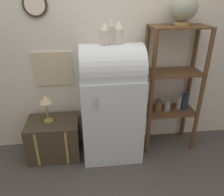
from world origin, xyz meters
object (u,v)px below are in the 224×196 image
(suitcase_trunk, at_px, (54,138))
(vase_center, at_px, (111,31))
(globe, at_px, (184,8))
(desk_lamp, at_px, (46,101))
(refrigerator, at_px, (112,102))
(vase_right, at_px, (119,33))
(vase_left, at_px, (104,34))

(suitcase_trunk, relative_size, vase_center, 2.24)
(suitcase_trunk, xyz_separation_m, globe, (1.50, 0.07, 1.50))
(desk_lamp, bearing_deg, suitcase_trunk, -15.48)
(suitcase_trunk, distance_m, globe, 2.13)
(refrigerator, relative_size, desk_lamp, 4.13)
(vase_center, height_order, vase_right, vase_center)
(vase_left, height_order, vase_right, vase_right)
(desk_lamp, bearing_deg, vase_right, -1.86)
(suitcase_trunk, distance_m, vase_center, 1.48)
(vase_left, xyz_separation_m, desk_lamp, (-0.69, 0.04, -0.76))
(globe, bearing_deg, desk_lamp, -177.76)
(desk_lamp, bearing_deg, vase_left, -3.52)
(suitcase_trunk, height_order, vase_center, vase_center)
(vase_center, height_order, desk_lamp, vase_center)
(vase_right, xyz_separation_m, desk_lamp, (-0.84, 0.03, -0.76))
(vase_left, bearing_deg, suitcase_trunk, 177.24)
(refrigerator, distance_m, vase_left, 0.79)
(suitcase_trunk, height_order, globe, globe)
(globe, relative_size, desk_lamp, 0.96)
(vase_left, relative_size, vase_right, 0.95)
(vase_right, height_order, desk_lamp, vase_right)
(vase_right, distance_m, desk_lamp, 1.13)
(globe, distance_m, desk_lamp, 1.84)
(suitcase_trunk, bearing_deg, vase_center, -1.57)
(refrigerator, relative_size, vase_right, 6.12)
(refrigerator, bearing_deg, vase_center, 143.53)
(vase_left, distance_m, vase_center, 0.07)
(vase_left, relative_size, vase_center, 0.80)
(desk_lamp, bearing_deg, refrigerator, -2.63)
(refrigerator, height_order, vase_right, vase_right)
(vase_right, bearing_deg, desk_lamp, 178.14)
(desk_lamp, bearing_deg, vase_center, -2.33)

